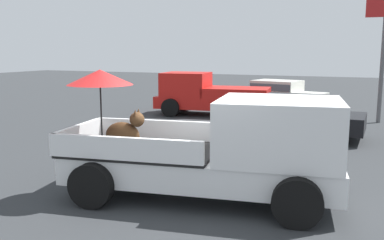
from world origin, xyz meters
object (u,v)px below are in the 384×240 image
Objects in this scene: parked_sedan_near at (294,114)px; parked_sedan_far at (278,93)px; pickup_truck_main at (223,148)px; pickup_truck_red at (208,95)px.

parked_sedan_far is at bearing -72.36° from parked_sedan_near.
parked_sedan_far is (-1.75, 13.02, -0.23)m from pickup_truck_main.
parked_sedan_far is at bearing -131.52° from pickup_truck_red.
pickup_truck_red is (-4.03, 9.68, -0.10)m from pickup_truck_main.
pickup_truck_main reaches higher than parked_sedan_near.
parked_sedan_far is (-1.93, 6.64, 0.00)m from parked_sedan_near.
pickup_truck_red is at bearing -110.93° from parked_sedan_far.
pickup_truck_main is 1.22× the size of parked_sedan_near.
pickup_truck_main is at bearing 105.48° from pickup_truck_red.
pickup_truck_red is 1.09× the size of parked_sedan_far.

